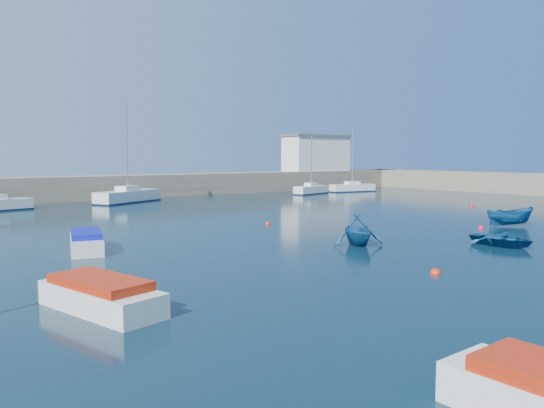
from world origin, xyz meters
TOP-DOWN VIEW (x-y plane):
  - ground at (0.00, 0.00)m, footprint 220.00×220.00m
  - back_wall at (0.00, 46.00)m, footprint 96.00×4.50m
  - right_arm at (44.00, 32.00)m, footprint 4.50×32.00m
  - harbor_office at (30.00, 46.00)m, footprint 10.00×4.00m
  - sailboat_6 at (-1.43, 39.70)m, footprint 7.96×5.51m
  - sailboat_7 at (21.82, 37.67)m, footprint 5.70×2.75m
  - sailboat_8 at (29.13, 37.68)m, footprint 6.63×2.85m
  - motorboat_0 at (-16.71, 3.10)m, footprint 2.76×4.95m
  - motorboat_1 at (-13.78, 13.82)m, footprint 2.52×4.45m
  - dinghy_center at (4.56, 2.15)m, footprint 2.48×3.41m
  - dinghy_left at (-1.40, 6.98)m, footprint 3.75×3.95m
  - dinghy_right at (12.48, 6.15)m, footprint 3.53×2.78m
  - buoy_0 at (-3.98, 0.09)m, footprint 0.44×0.44m
  - buoy_1 at (9.88, 6.67)m, footprint 0.39×0.39m
  - buoy_3 at (-0.17, 16.89)m, footprint 0.38×0.38m
  - buoy_4 at (23.42, 16.06)m, footprint 0.46×0.46m

SIDE VIEW (x-z plane):
  - ground at x=0.00m, z-range 0.00..0.00m
  - buoy_0 at x=-3.98m, z-range -0.22..0.22m
  - buoy_1 at x=9.88m, z-range -0.19..0.19m
  - buoy_3 at x=-0.17m, z-range -0.19..0.19m
  - buoy_4 at x=23.42m, z-range -0.23..0.23m
  - dinghy_center at x=4.56m, z-range 0.00..0.69m
  - motorboat_1 at x=-13.78m, z-range -0.03..1.00m
  - motorboat_0 at x=-16.71m, z-range -0.03..1.02m
  - sailboat_8 at x=29.13m, z-range -3.64..4.75m
  - sailboat_7 at x=21.82m, z-range -3.10..4.25m
  - dinghy_right at x=12.48m, z-range 0.00..1.30m
  - sailboat_6 at x=-1.43m, z-range -4.43..5.80m
  - dinghy_left at x=-1.40m, z-range 0.00..1.64m
  - back_wall at x=0.00m, z-range 0.00..2.60m
  - right_arm at x=44.00m, z-range 0.00..2.60m
  - harbor_office at x=30.00m, z-range 2.60..7.60m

